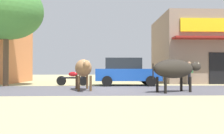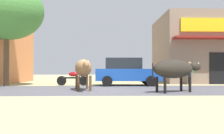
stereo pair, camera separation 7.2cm
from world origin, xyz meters
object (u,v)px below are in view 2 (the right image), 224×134
cow_near_brown (83,68)px  cow_far_dark (175,69)px  pedestrian_by_shop (190,71)px  parked_hatchback_car (127,72)px  parked_motorcycle (73,78)px  roadside_tree (7,11)px

cow_near_brown → cow_far_dark: cow_near_brown is taller
cow_near_brown → pedestrian_by_shop: 7.57m
parked_hatchback_car → cow_near_brown: size_ratio=1.50×
parked_hatchback_car → parked_motorcycle: size_ratio=2.03×
parked_hatchback_car → cow_far_dark: 4.69m
parked_hatchback_car → parked_motorcycle: bearing=179.7°
roadside_tree → cow_far_dark: (8.59, -4.07, -3.42)m
cow_far_dark → cow_near_brown: bearing=162.9°
parked_hatchback_car → cow_far_dark: parked_hatchback_car is taller
parked_motorcycle → cow_far_dark: bearing=-42.8°
cow_far_dark → pedestrian_by_shop: (2.56, 5.16, -0.10)m
roadside_tree → cow_near_brown: (4.71, -2.87, -3.38)m
cow_near_brown → parked_hatchback_car: bearing=54.3°
roadside_tree → parked_hatchback_car: size_ratio=1.57×
cow_near_brown → pedestrian_by_shop: size_ratio=1.75×
roadside_tree → pedestrian_by_shop: bearing=5.6°
roadside_tree → pedestrian_by_shop: size_ratio=4.12×
roadside_tree → cow_near_brown: 6.47m
cow_near_brown → cow_far_dark: size_ratio=1.02×
parked_hatchback_car → cow_near_brown: parked_hatchback_car is taller
parked_motorcycle → pedestrian_by_shop: bearing=5.6°
pedestrian_by_shop → cow_far_dark: bearing=-116.4°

